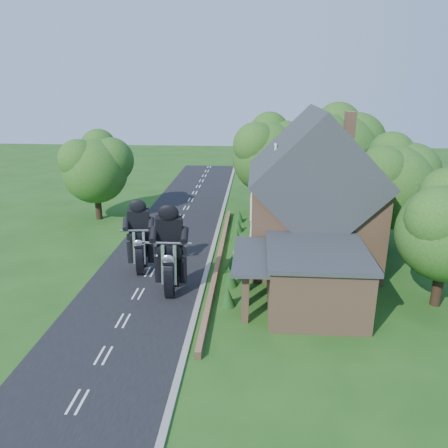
# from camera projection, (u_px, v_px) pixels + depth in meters

# --- Properties ---
(ground) EXTENTS (120.00, 120.00, 0.00)m
(ground) POSITION_uv_depth(u_px,v_px,m) (138.00, 294.00, 25.42)
(ground) COLOR #1D4A14
(ground) RESTS_ON ground
(road) EXTENTS (7.00, 80.00, 0.02)m
(road) POSITION_uv_depth(u_px,v_px,m) (138.00, 294.00, 25.42)
(road) COLOR black
(road) RESTS_ON ground
(kerb) EXTENTS (0.30, 80.00, 0.12)m
(kerb) POSITION_uv_depth(u_px,v_px,m) (200.00, 295.00, 25.15)
(kerb) COLOR gray
(kerb) RESTS_ON ground
(garden_wall) EXTENTS (0.30, 22.00, 0.40)m
(garden_wall) POSITION_uv_depth(u_px,v_px,m) (219.00, 259.00, 29.79)
(garden_wall) COLOR #976C4D
(garden_wall) RESTS_ON ground
(house) EXTENTS (9.54, 8.64, 10.24)m
(house) POSITION_uv_depth(u_px,v_px,m) (313.00, 199.00, 29.00)
(house) COLOR #976C4D
(house) RESTS_ON ground
(annex) EXTENTS (7.05, 5.94, 3.44)m
(annex) POSITION_uv_depth(u_px,v_px,m) (313.00, 278.00, 23.41)
(annex) COLOR #976C4D
(annex) RESTS_ON ground
(tree_house_right) EXTENTS (6.51, 6.00, 8.40)m
(tree_house_right) POSITION_uv_depth(u_px,v_px,m) (397.00, 179.00, 30.77)
(tree_house_right) COLOR black
(tree_house_right) RESTS_ON ground
(tree_behind_house) EXTENTS (7.81, 7.20, 10.08)m
(tree_behind_house) POSITION_uv_depth(u_px,v_px,m) (343.00, 148.00, 37.74)
(tree_behind_house) COLOR black
(tree_behind_house) RESTS_ON ground
(tree_behind_left) EXTENTS (6.94, 6.40, 9.16)m
(tree_behind_left) POSITION_uv_depth(u_px,v_px,m) (273.00, 151.00, 39.25)
(tree_behind_left) COLOR black
(tree_behind_left) RESTS_ON ground
(tree_far_road) EXTENTS (6.08, 5.60, 7.84)m
(tree_far_road) POSITION_uv_depth(u_px,v_px,m) (99.00, 165.00, 37.74)
(tree_far_road) COLOR black
(tree_far_road) RESTS_ON ground
(shrub_a) EXTENTS (0.90, 0.90, 1.10)m
(shrub_a) POSITION_uv_depth(u_px,v_px,m) (228.00, 297.00, 23.93)
(shrub_a) COLOR #143D13
(shrub_a) RESTS_ON ground
(shrub_b) EXTENTS (0.90, 0.90, 1.10)m
(shrub_b) POSITION_uv_depth(u_px,v_px,m) (230.00, 277.00, 26.30)
(shrub_b) COLOR #143D13
(shrub_b) RESTS_ON ground
(shrub_c) EXTENTS (0.90, 0.90, 1.10)m
(shrub_c) POSITION_uv_depth(u_px,v_px,m) (233.00, 261.00, 28.66)
(shrub_c) COLOR #143D13
(shrub_c) RESTS_ON ground
(shrub_d) EXTENTS (0.90, 0.90, 1.10)m
(shrub_d) POSITION_uv_depth(u_px,v_px,m) (236.00, 235.00, 33.39)
(shrub_d) COLOR #143D13
(shrub_d) RESTS_ON ground
(shrub_e) EXTENTS (0.90, 0.90, 1.10)m
(shrub_e) POSITION_uv_depth(u_px,v_px,m) (238.00, 225.00, 35.76)
(shrub_e) COLOR #143D13
(shrub_e) RESTS_ON ground
(shrub_f) EXTENTS (0.90, 0.90, 1.10)m
(shrub_f) POSITION_uv_depth(u_px,v_px,m) (239.00, 216.00, 38.13)
(shrub_f) COLOR #143D13
(shrub_f) RESTS_ON ground
(motorcycle_lead) EXTENTS (0.47, 1.75, 1.62)m
(motorcycle_lead) POSITION_uv_depth(u_px,v_px,m) (172.00, 280.00, 25.35)
(motorcycle_lead) COLOR black
(motorcycle_lead) RESTS_ON ground
(motorcycle_follow) EXTENTS (0.58, 1.60, 1.46)m
(motorcycle_follow) POSITION_uv_depth(u_px,v_px,m) (141.00, 261.00, 28.25)
(motorcycle_follow) COLOR black
(motorcycle_follow) RESTS_ON ground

